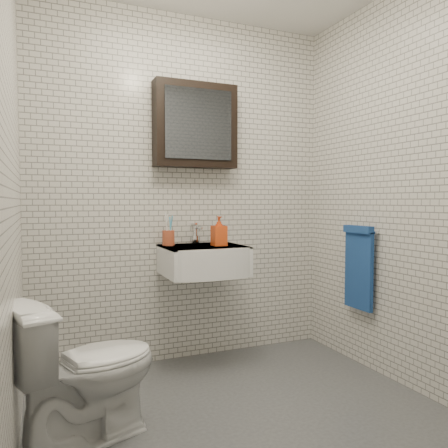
# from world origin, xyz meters

# --- Properties ---
(ground) EXTENTS (2.20, 2.00, 0.01)m
(ground) POSITION_xyz_m (0.00, 0.00, 0.01)
(ground) COLOR #46484D
(ground) RESTS_ON ground
(room_shell) EXTENTS (2.22, 2.02, 2.51)m
(room_shell) POSITION_xyz_m (0.00, 0.00, 1.47)
(room_shell) COLOR silver
(room_shell) RESTS_ON ground
(washbasin) EXTENTS (0.55, 0.50, 0.20)m
(washbasin) POSITION_xyz_m (0.05, 0.73, 0.76)
(washbasin) COLOR white
(washbasin) RESTS_ON room_shell
(faucet) EXTENTS (0.06, 0.20, 0.15)m
(faucet) POSITION_xyz_m (0.05, 0.93, 0.92)
(faucet) COLOR silver
(faucet) RESTS_ON washbasin
(mirror_cabinet) EXTENTS (0.60, 0.15, 0.60)m
(mirror_cabinet) POSITION_xyz_m (0.05, 0.93, 1.70)
(mirror_cabinet) COLOR black
(mirror_cabinet) RESTS_ON room_shell
(towel_rail) EXTENTS (0.09, 0.30, 0.58)m
(towel_rail) POSITION_xyz_m (1.04, 0.35, 0.72)
(towel_rail) COLOR silver
(towel_rail) RESTS_ON room_shell
(toothbrush_cup) EXTENTS (0.10, 0.10, 0.23)m
(toothbrush_cup) POSITION_xyz_m (-0.16, 0.89, 0.91)
(toothbrush_cup) COLOR #B0492C
(toothbrush_cup) RESTS_ON washbasin
(soap_bottle) EXTENTS (0.09, 0.10, 0.21)m
(soap_bottle) POSITION_xyz_m (0.15, 0.73, 0.95)
(soap_bottle) COLOR orange
(soap_bottle) RESTS_ON washbasin
(toilet) EXTENTS (0.79, 0.61, 0.71)m
(toilet) POSITION_xyz_m (-0.80, 0.10, 0.35)
(toilet) COLOR white
(toilet) RESTS_ON ground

